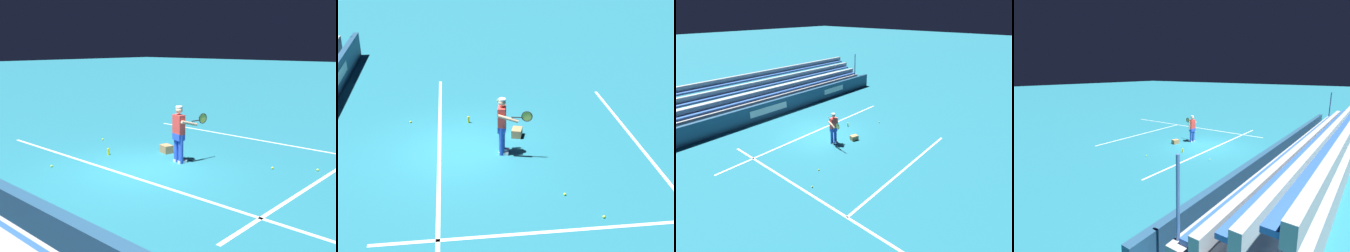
{
  "view_description": "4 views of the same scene",
  "coord_description": "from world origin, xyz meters",
  "views": [
    {
      "loc": [
        7.7,
        -7.28,
        3.44
      ],
      "look_at": [
        -0.6,
        1.9,
        0.91
      ],
      "focal_mm": 42.0,
      "sensor_mm": 36.0,
      "label": 1
    },
    {
      "loc": [
        12.31,
        -0.0,
        6.61
      ],
      "look_at": [
        -0.16,
        1.51,
        0.62
      ],
      "focal_mm": 50.0,
      "sensor_mm": 36.0,
      "label": 2
    },
    {
      "loc": [
        9.47,
        10.04,
        6.61
      ],
      "look_at": [
        -0.14,
        1.65,
        0.94
      ],
      "focal_mm": 28.0,
      "sensor_mm": 36.0,
      "label": 3
    },
    {
      "loc": [
        -13.23,
        -8.1,
        4.51
      ],
      "look_at": [
        0.03,
        1.93,
        1.02
      ],
      "focal_mm": 28.0,
      "sensor_mm": 36.0,
      "label": 4
    }
  ],
  "objects": [
    {
      "name": "tennis_ball_far_right",
      "position": [
        3.76,
        3.33,
        0.03
      ],
      "size": [
        0.07,
        0.07,
        0.07
      ],
      "primitive_type": "sphere",
      "color": "#CCE533",
      "rests_on": "ground"
    },
    {
      "name": "court_service_line_white",
      "position": [
        0.0,
        5.5,
        0.0
      ],
      "size": [
        8.22,
        0.1,
        0.01
      ],
      "primitive_type": "cube",
      "color": "white",
      "rests_on": "ground"
    },
    {
      "name": "tennis_ball_midcourt",
      "position": [
        -2.09,
        -1.47,
        0.03
      ],
      "size": [
        0.07,
        0.07,
        0.07
      ],
      "primitive_type": "sphere",
      "color": "#CCE533",
      "rests_on": "ground"
    },
    {
      "name": "back_wall_sponsor_board",
      "position": [
        -0.01,
        -4.44,
        0.55
      ],
      "size": [
        20.52,
        0.25,
        1.1
      ],
      "color": "navy",
      "rests_on": "ground"
    },
    {
      "name": "water_bottle",
      "position": [
        -1.87,
        0.45,
        0.11
      ],
      "size": [
        0.07,
        0.07,
        0.22
      ],
      "primitive_type": "cylinder",
      "color": "yellow",
      "rests_on": "ground"
    },
    {
      "name": "court_baseline_white",
      "position": [
        0.0,
        -0.5,
        0.0
      ],
      "size": [
        12.0,
        0.1,
        0.01
      ],
      "primitive_type": "cube",
      "color": "white",
      "rests_on": "ground"
    },
    {
      "name": "ball_box_cardboard",
      "position": [
        -0.69,
        1.92,
        0.13
      ],
      "size": [
        0.47,
        0.4,
        0.26
      ],
      "primitive_type": "cube",
      "rotation": [
        0.0,
        0.0,
        -0.28
      ],
      "color": "#A87F51",
      "rests_on": "ground"
    },
    {
      "name": "tennis_ball_far_left",
      "position": [
        2.73,
        2.64,
        0.03
      ],
      "size": [
        0.07,
        0.07,
        0.07
      ],
      "primitive_type": "sphere",
      "color": "#CCE533",
      "rests_on": "ground"
    },
    {
      "name": "ground_plane",
      "position": [
        0.0,
        0.0,
        0.0
      ],
      "size": [
        160.0,
        160.0,
        0.0
      ],
      "primitive_type": "plane",
      "color": "#1E6B7F"
    },
    {
      "name": "bleacher_stand",
      "position": [
        0.0,
        -6.27,
        0.73
      ],
      "size": [
        19.49,
        2.4,
        2.95
      ],
      "color": "#9EA3A8",
      "rests_on": "ground"
    },
    {
      "name": "tennis_ball_toward_net",
      "position": [
        -3.61,
        1.62,
        0.03
      ],
      "size": [
        0.07,
        0.07,
        0.07
      ],
      "primitive_type": "sphere",
      "color": "#CCE533",
      "rests_on": "ground"
    },
    {
      "name": "tennis_player",
      "position": [
        0.35,
        1.36,
        0.89
      ],
      "size": [
        0.72,
        0.96,
        1.71
      ],
      "color": "blue",
      "rests_on": "ground"
    },
    {
      "name": "court_sideline_white",
      "position": [
        4.11,
        4.0,
        0.0
      ],
      "size": [
        0.1,
        12.0,
        0.01
      ],
      "primitive_type": "cube",
      "color": "white",
      "rests_on": "ground"
    }
  ]
}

